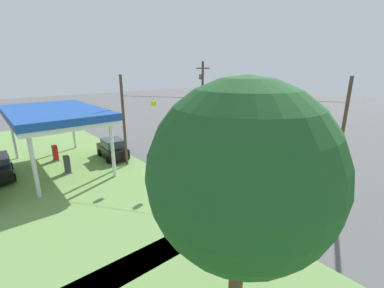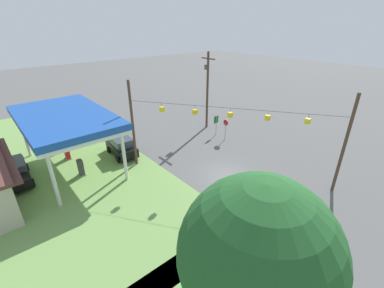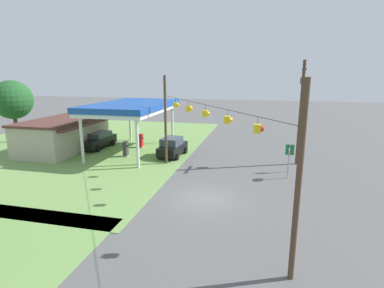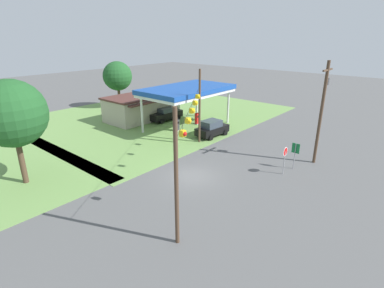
% 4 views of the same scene
% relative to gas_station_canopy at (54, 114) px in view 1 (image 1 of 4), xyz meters
% --- Properties ---
extents(ground_plane, '(160.00, 160.00, 0.00)m').
position_rel_gas_station_canopy_xyz_m(ground_plane, '(-10.45, -9.76, -4.78)').
color(ground_plane, '#565656').
extents(gas_station_canopy, '(11.81, 6.89, 5.28)m').
position_rel_gas_station_canopy_xyz_m(gas_station_canopy, '(0.00, 0.00, 0.00)').
color(gas_station_canopy, silver).
rests_on(gas_station_canopy, ground).
extents(fuel_pump_near, '(0.71, 0.56, 1.55)m').
position_rel_gas_station_canopy_xyz_m(fuel_pump_near, '(-1.98, -0.00, -4.05)').
color(fuel_pump_near, gray).
rests_on(fuel_pump_near, ground).
extents(fuel_pump_far, '(0.71, 0.56, 1.55)m').
position_rel_gas_station_canopy_xyz_m(fuel_pump_far, '(1.98, -0.00, -4.05)').
color(fuel_pump_far, gray).
rests_on(fuel_pump_far, ground).
extents(car_at_pumps_front, '(4.33, 2.34, 1.98)m').
position_rel_gas_station_canopy_xyz_m(car_at_pumps_front, '(-0.78, -4.56, -3.78)').
color(car_at_pumps_front, black).
rests_on(car_at_pumps_front, ground).
extents(stop_sign_roadside, '(0.80, 0.08, 2.50)m').
position_rel_gas_station_canopy_xyz_m(stop_sign_roadside, '(-4.95, -15.49, -2.97)').
color(stop_sign_roadside, '#99999E').
rests_on(stop_sign_roadside, ground).
extents(route_sign, '(0.10, 0.70, 2.40)m').
position_rel_gas_station_canopy_xyz_m(route_sign, '(-3.23, -15.69, -3.07)').
color(route_sign, gray).
rests_on(route_sign, ground).
extents(utility_pole_main, '(2.20, 0.44, 9.39)m').
position_rel_gas_station_canopy_xyz_m(utility_pole_main, '(-0.58, -16.60, 0.48)').
color(utility_pole_main, '#4C3828').
rests_on(utility_pole_main, ground).
extents(signal_span_gantry, '(14.43, 10.24, 8.09)m').
position_rel_gas_station_canopy_xyz_m(signal_span_gantry, '(-10.45, -9.77, -0.29)').
color(signal_span_gantry, '#4C3828').
rests_on(signal_span_gantry, ground).
extents(tree_west_verge, '(5.19, 5.19, 8.42)m').
position_rel_gas_station_canopy_xyz_m(tree_west_verge, '(-20.19, -0.20, 1.02)').
color(tree_west_verge, '#4C3828').
rests_on(tree_west_verge, ground).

